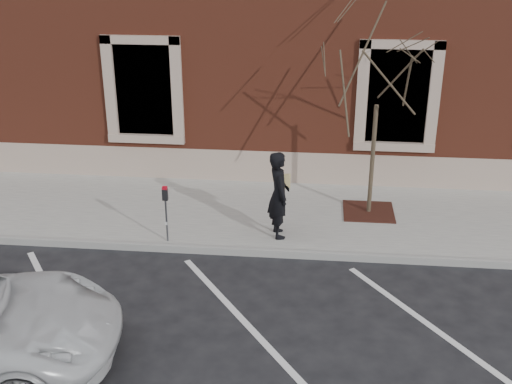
# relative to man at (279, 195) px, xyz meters

# --- Properties ---
(ground) EXTENTS (120.00, 120.00, 0.00)m
(ground) POSITION_rel_man_xyz_m (-0.46, -0.61, -1.06)
(ground) COLOR #28282B
(ground) RESTS_ON ground
(sidewalk_near) EXTENTS (40.00, 3.50, 0.15)m
(sidewalk_near) POSITION_rel_man_xyz_m (-0.46, 1.14, -0.98)
(sidewalk_near) COLOR beige
(sidewalk_near) RESTS_ON ground
(curb_near) EXTENTS (40.00, 0.12, 0.15)m
(curb_near) POSITION_rel_man_xyz_m (-0.46, -0.66, -0.98)
(curb_near) COLOR #9E9E99
(curb_near) RESTS_ON ground
(parking_stripes) EXTENTS (28.00, 4.40, 0.01)m
(parking_stripes) POSITION_rel_man_xyz_m (-0.46, -2.81, -1.06)
(parking_stripes) COLOR silver
(parking_stripes) RESTS_ON ground
(building_civic) EXTENTS (40.00, 8.62, 8.00)m
(building_civic) POSITION_rel_man_xyz_m (-0.46, 7.13, 2.94)
(building_civic) COLOR brown
(building_civic) RESTS_ON ground
(man) EXTENTS (0.60, 0.76, 1.82)m
(man) POSITION_rel_man_xyz_m (0.00, 0.00, 0.00)
(man) COLOR black
(man) RESTS_ON sidewalk_near
(parking_meter) EXTENTS (0.11, 0.08, 1.19)m
(parking_meter) POSITION_rel_man_xyz_m (-2.22, -0.49, -0.08)
(parking_meter) COLOR #595B60
(parking_meter) RESTS_ON sidewalk_near
(tree_grate) EXTENTS (1.12, 1.12, 0.03)m
(tree_grate) POSITION_rel_man_xyz_m (1.93, 1.33, -0.89)
(tree_grate) COLOR #421D15
(tree_grate) RESTS_ON sidewalk_near
(sapling) EXTENTS (2.68, 2.68, 4.47)m
(sapling) POSITION_rel_man_xyz_m (1.93, 1.33, 2.22)
(sapling) COLOR brown
(sapling) RESTS_ON sidewalk_near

